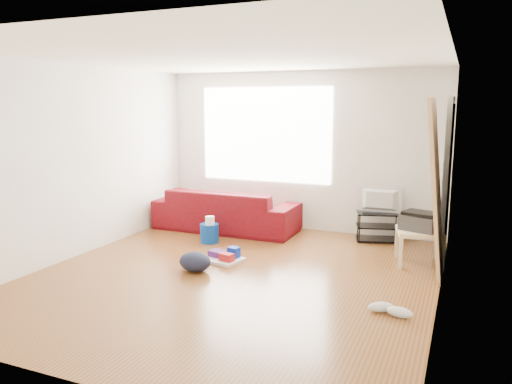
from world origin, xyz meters
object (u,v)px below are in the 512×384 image
at_px(tv_stand, 378,226).
at_px(cleaning_tray, 224,257).
at_px(backpack, 195,271).
at_px(side_table, 420,235).
at_px(bucket, 210,242).
at_px(sofa, 227,230).

xyz_separation_m(tv_stand, cleaning_tray, (-1.65, -1.75, -0.17)).
distance_m(tv_stand, backpack, 2.88).
distance_m(side_table, bucket, 2.92).
xyz_separation_m(sofa, backpack, (0.55, -1.97, 0.00)).
height_order(sofa, backpack, sofa).
distance_m(bucket, backpack, 1.28).
bearing_deg(sofa, bucket, 97.49).
bearing_deg(cleaning_tray, sofa, 115.10).
relative_size(tv_stand, backpack, 1.66).
bearing_deg(tv_stand, sofa, 170.57).
bearing_deg(side_table, cleaning_tray, -159.72).
distance_m(sofa, backpack, 2.04).
bearing_deg(sofa, side_table, 168.10).
bearing_deg(cleaning_tray, tv_stand, 46.74).
bearing_deg(backpack, cleaning_tray, 90.91).
distance_m(sofa, side_table, 3.08).
bearing_deg(bucket, backpack, -69.62).
height_order(sofa, side_table, side_table).
distance_m(sofa, tv_stand, 2.37).
xyz_separation_m(sofa, cleaning_tray, (0.69, -1.48, 0.05)).
bearing_deg(cleaning_tray, bucket, 129.57).
height_order(cleaning_tray, backpack, cleaning_tray).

